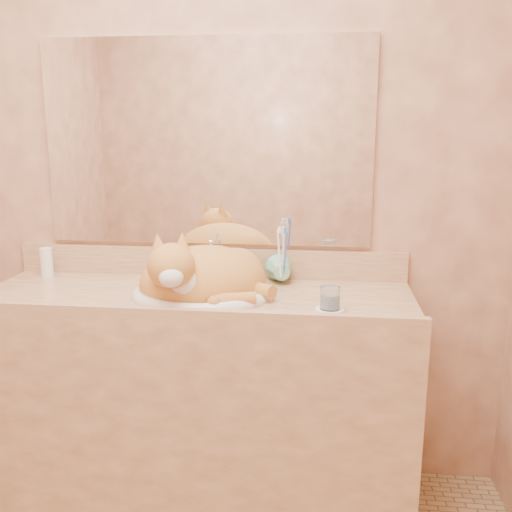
# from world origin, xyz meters

# --- Properties ---
(wall_back) EXTENTS (2.40, 0.02, 2.50)m
(wall_back) POSITION_xyz_m (0.00, 1.00, 1.25)
(wall_back) COLOR #935D43
(wall_back) RESTS_ON ground
(vanity_counter) EXTENTS (1.60, 0.55, 0.85)m
(vanity_counter) POSITION_xyz_m (0.00, 0.72, 0.42)
(vanity_counter) COLOR #946542
(vanity_counter) RESTS_ON floor
(mirror) EXTENTS (1.30, 0.02, 0.80)m
(mirror) POSITION_xyz_m (0.00, 0.99, 1.39)
(mirror) COLOR white
(mirror) RESTS_ON wall_back
(sink_basin) EXTENTS (0.56, 0.49, 0.15)m
(sink_basin) POSITION_xyz_m (0.03, 0.70, 0.93)
(sink_basin) COLOR white
(sink_basin) RESTS_ON vanity_counter
(faucet) EXTENTS (0.05, 0.11, 0.16)m
(faucet) POSITION_xyz_m (0.03, 0.90, 0.93)
(faucet) COLOR white
(faucet) RESTS_ON vanity_counter
(cat) EXTENTS (0.58, 0.54, 0.26)m
(cat) POSITION_xyz_m (0.03, 0.70, 0.93)
(cat) COLOR #B66E2A
(cat) RESTS_ON sink_basin
(soap_dispenser) EXTENTS (0.08, 0.08, 0.16)m
(soap_dispenser) POSITION_xyz_m (0.13, 0.88, 0.93)
(soap_dispenser) COLOR #77BF9E
(soap_dispenser) RESTS_ON vanity_counter
(toothbrush_cup) EXTENTS (0.13, 0.13, 0.10)m
(toothbrush_cup) POSITION_xyz_m (0.31, 0.87, 0.90)
(toothbrush_cup) COLOR #77BF9E
(toothbrush_cup) RESTS_ON vanity_counter
(toothbrushes) EXTENTS (0.04, 0.04, 0.24)m
(toothbrushes) POSITION_xyz_m (0.31, 0.87, 0.99)
(toothbrushes) COLOR white
(toothbrushes) RESTS_ON toothbrush_cup
(saucer) EXTENTS (0.10, 0.10, 0.01)m
(saucer) POSITION_xyz_m (0.49, 0.58, 0.85)
(saucer) COLOR white
(saucer) RESTS_ON vanity_counter
(water_glass) EXTENTS (0.07, 0.07, 0.08)m
(water_glass) POSITION_xyz_m (0.49, 0.58, 0.90)
(water_glass) COLOR white
(water_glass) RESTS_ON saucer
(lotion_bottle) EXTENTS (0.05, 0.05, 0.12)m
(lotion_bottle) POSITION_xyz_m (-0.66, 0.91, 0.91)
(lotion_bottle) COLOR white
(lotion_bottle) RESTS_ON vanity_counter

